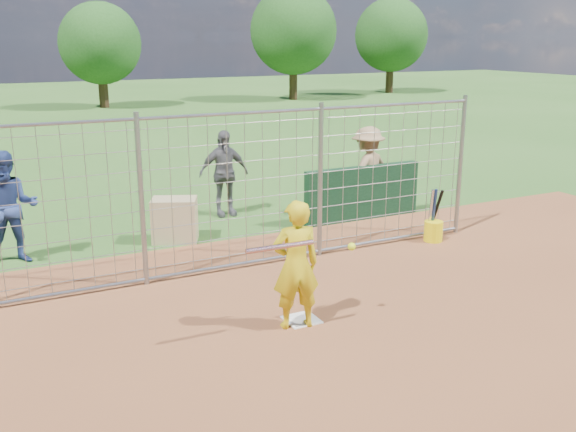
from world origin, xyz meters
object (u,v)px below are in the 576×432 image
batter (296,265)px  bucket_with_bats (433,228)px  equipment_bin (175,220)px  bystander_a (9,208)px  bystander_c (367,171)px  bystander_b (224,173)px

batter → bucket_with_bats: size_ratio=1.73×
equipment_bin → bystander_a: bearing=-157.4°
equipment_bin → bystander_c: bearing=23.3°
batter → bystander_b: bystander_b is taller
bystander_a → bucket_with_bats: size_ratio=1.93×
batter → bystander_c: bearing=-122.6°
batter → equipment_bin: bearing=-75.9°
bucket_with_bats → bystander_c: bearing=92.1°
batter → bystander_a: size_ratio=0.90×
bystander_a → bucket_with_bats: bystander_a is taller
bystander_b → bucket_with_bats: bearing=-48.4°
bystander_b → bucket_with_bats: (2.77, -3.38, -0.65)m
bystander_c → bystander_b: bearing=-42.7°
bystander_b → equipment_bin: 1.98m
bystander_a → bystander_c: size_ratio=1.01×
bystander_c → equipment_bin: 4.18m
batter → bystander_c: size_ratio=0.91×
bucket_with_bats → bystander_a: bearing=162.6°
equipment_bin → bystander_b: bearing=64.5°
batter → bystander_b: (1.13, 5.46, 0.05)m
bucket_with_bats → batter: bearing=-152.0°
bystander_b → equipment_bin: size_ratio=2.24×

